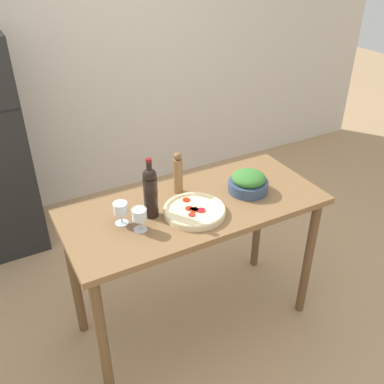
{
  "coord_description": "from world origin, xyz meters",
  "views": [
    {
      "loc": [
        -0.96,
        -1.75,
        2.21
      ],
      "look_at": [
        0.0,
        0.03,
        0.97
      ],
      "focal_mm": 40.0,
      "sensor_mm": 36.0,
      "label": 1
    }
  ],
  "objects": [
    {
      "name": "ground_plane",
      "position": [
        0.0,
        0.0,
        0.0
      ],
      "size": [
        14.0,
        14.0,
        0.0
      ],
      "primitive_type": "plane",
      "color": "tan"
    },
    {
      "name": "wine_glass_near",
      "position": [
        -0.36,
        -0.08,
        1.0
      ],
      "size": [
        0.08,
        0.08,
        0.12
      ],
      "color": "silver",
      "rests_on": "prep_counter"
    },
    {
      "name": "wine_bottle",
      "position": [
        -0.26,
        0.01,
        1.06
      ],
      "size": [
        0.07,
        0.07,
        0.34
      ],
      "color": "black",
      "rests_on": "prep_counter"
    },
    {
      "name": "salad_bowl",
      "position": [
        0.34,
        -0.03,
        0.97
      ],
      "size": [
        0.23,
        0.23,
        0.13
      ],
      "color": "#384C6B",
      "rests_on": "prep_counter"
    },
    {
      "name": "homemade_pizza",
      "position": [
        -0.05,
        -0.08,
        0.93
      ],
      "size": [
        0.34,
        0.34,
        0.04
      ],
      "color": "beige",
      "rests_on": "prep_counter"
    },
    {
      "name": "prep_counter",
      "position": [
        0.0,
        0.0,
        0.79
      ],
      "size": [
        1.47,
        0.65,
        0.91
      ],
      "color": "brown",
      "rests_on": "ground_plane"
    },
    {
      "name": "wall_back",
      "position": [
        0.0,
        1.91,
        1.3
      ],
      "size": [
        6.4,
        0.08,
        2.6
      ],
      "color": "silver",
      "rests_on": "ground_plane"
    },
    {
      "name": "pepper_mill",
      "position": [
        -0.02,
        0.16,
        1.03
      ],
      "size": [
        0.05,
        0.05,
        0.25
      ],
      "color": "olive",
      "rests_on": "prep_counter"
    },
    {
      "name": "wine_glass_far",
      "position": [
        -0.42,
        0.02,
        1.0
      ],
      "size": [
        0.08,
        0.08,
        0.12
      ],
      "color": "silver",
      "rests_on": "prep_counter"
    }
  ]
}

